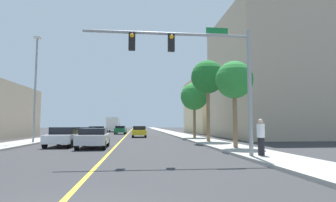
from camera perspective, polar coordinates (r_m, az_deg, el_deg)
name	(u,v)px	position (r m, az deg, el deg)	size (l,w,h in m)	color
ground	(127,134)	(46.72, -8.47, -6.85)	(192.00, 192.00, 0.00)	#2D2D30
sidewalk_left	(77,134)	(47.68, -18.31, -6.52)	(2.82, 168.00, 0.15)	#9E9B93
sidewalk_right	(175,134)	(47.15, 1.49, -6.79)	(2.82, 168.00, 0.15)	#9E9B93
lane_marking_center	(127,134)	(46.72, -8.47, -6.84)	(0.16, 144.00, 0.01)	yellow
building_right_near	(281,77)	(37.93, 22.35, 4.55)	(15.11, 15.21, 15.26)	tan
building_right_far	(224,106)	(55.65, 11.49, -1.03)	(13.04, 18.01, 10.56)	beige
traffic_signal_mast	(202,62)	(13.56, 6.99, 8.14)	(8.17, 0.36, 6.28)	gray
street_lamp	(35,83)	(26.41, -25.85, 3.30)	(0.56, 0.28, 9.22)	gray
palm_near	(234,81)	(18.95, 13.61, 4.14)	(2.51, 2.51, 5.75)	brown
palm_mid	(208,78)	(25.65, 8.25, 4.84)	(3.06, 3.06, 7.41)	brown
palm_far	(194,97)	(32.17, 5.48, 0.89)	(3.19, 3.19, 6.37)	brown
car_green	(121,130)	(47.16, -9.83, -5.91)	(1.93, 3.98, 1.39)	#196638
car_gray	(97,131)	(37.46, -14.64, -6.11)	(1.91, 4.51, 1.40)	slate
car_silver	(94,138)	(20.11, -15.20, -7.35)	(2.04, 4.18, 1.38)	#BCBCC1
car_white	(64,137)	(22.15, -20.74, -6.93)	(2.09, 4.21, 1.45)	white
car_yellow	(139,131)	(35.94, -5.99, -6.30)	(1.87, 4.12, 1.44)	gold
car_blue	(87,133)	(31.18, -16.45, -6.43)	(1.99, 3.86, 1.34)	#1E389E
delivery_truck	(113,124)	(61.80, -11.31, -4.77)	(2.42, 8.43, 3.10)	red
pedestrian	(261,137)	(14.39, 18.75, -7.10)	(0.38, 0.38, 1.78)	black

